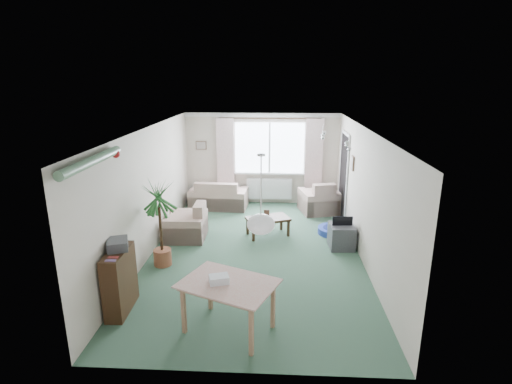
{
  "coord_description": "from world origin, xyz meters",
  "views": [
    {
      "loc": [
        0.39,
        -7.08,
        3.31
      ],
      "look_at": [
        0.0,
        0.3,
        1.15
      ],
      "focal_mm": 28.0,
      "sensor_mm": 36.0,
      "label": 1
    }
  ],
  "objects_px": {
    "armchair_left": "(186,221)",
    "tv_cube": "(341,236)",
    "dining_table": "(229,307)",
    "coffee_table": "(268,226)",
    "sofa": "(219,194)",
    "armchair_corner": "(319,196)",
    "pet_bed": "(333,231)",
    "bookshelf": "(120,281)",
    "houseplant": "(160,223)"
  },
  "relations": [
    {
      "from": "armchair_left",
      "to": "tv_cube",
      "type": "relative_size",
      "value": 1.64
    },
    {
      "from": "dining_table",
      "to": "coffee_table",
      "type": "bearing_deg",
      "value": 82.56
    },
    {
      "from": "sofa",
      "to": "coffee_table",
      "type": "bearing_deg",
      "value": 129.61
    },
    {
      "from": "armchair_corner",
      "to": "dining_table",
      "type": "bearing_deg",
      "value": 57.77
    },
    {
      "from": "sofa",
      "to": "coffee_table",
      "type": "distance_m",
      "value": 2.26
    },
    {
      "from": "sofa",
      "to": "dining_table",
      "type": "xyz_separation_m",
      "value": [
        0.88,
        -5.19,
        -0.02
      ]
    },
    {
      "from": "pet_bed",
      "to": "bookshelf",
      "type": "bearing_deg",
      "value": -138.03
    },
    {
      "from": "coffee_table",
      "to": "bookshelf",
      "type": "xyz_separation_m",
      "value": [
        -2.06,
        -2.97,
        0.27
      ]
    },
    {
      "from": "houseplant",
      "to": "tv_cube",
      "type": "relative_size",
      "value": 3.07
    },
    {
      "from": "sofa",
      "to": "houseplant",
      "type": "height_order",
      "value": "houseplant"
    },
    {
      "from": "sofa",
      "to": "tv_cube",
      "type": "bearing_deg",
      "value": 143.29
    },
    {
      "from": "tv_cube",
      "to": "pet_bed",
      "type": "distance_m",
      "value": 0.75
    },
    {
      "from": "coffee_table",
      "to": "sofa",
      "type": "bearing_deg",
      "value": 125.92
    },
    {
      "from": "dining_table",
      "to": "pet_bed",
      "type": "height_order",
      "value": "dining_table"
    },
    {
      "from": "armchair_left",
      "to": "sofa",
      "type": "bearing_deg",
      "value": 167.83
    },
    {
      "from": "sofa",
      "to": "bookshelf",
      "type": "relative_size",
      "value": 1.55
    },
    {
      "from": "sofa",
      "to": "dining_table",
      "type": "height_order",
      "value": "sofa"
    },
    {
      "from": "dining_table",
      "to": "pet_bed",
      "type": "bearing_deg",
      "value": 62.16
    },
    {
      "from": "coffee_table",
      "to": "pet_bed",
      "type": "height_order",
      "value": "coffee_table"
    },
    {
      "from": "coffee_table",
      "to": "pet_bed",
      "type": "distance_m",
      "value": 1.45
    },
    {
      "from": "tv_cube",
      "to": "armchair_corner",
      "type": "bearing_deg",
      "value": 92.72
    },
    {
      "from": "houseplant",
      "to": "dining_table",
      "type": "distance_m",
      "value": 2.4
    },
    {
      "from": "bookshelf",
      "to": "armchair_left",
      "type": "bearing_deg",
      "value": 81.35
    },
    {
      "from": "sofa",
      "to": "armchair_left",
      "type": "bearing_deg",
      "value": 82.68
    },
    {
      "from": "coffee_table",
      "to": "tv_cube",
      "type": "bearing_deg",
      "value": -20.72
    },
    {
      "from": "tv_cube",
      "to": "dining_table",
      "type": "bearing_deg",
      "value": -127.5
    },
    {
      "from": "bookshelf",
      "to": "tv_cube",
      "type": "relative_size",
      "value": 1.79
    },
    {
      "from": "sofa",
      "to": "houseplant",
      "type": "xyz_separation_m",
      "value": [
        -0.55,
        -3.32,
        0.44
      ]
    },
    {
      "from": "coffee_table",
      "to": "bookshelf",
      "type": "relative_size",
      "value": 0.95
    },
    {
      "from": "armchair_left",
      "to": "bookshelf",
      "type": "bearing_deg",
      "value": -8.26
    },
    {
      "from": "sofa",
      "to": "armchair_corner",
      "type": "xyz_separation_m",
      "value": [
        2.58,
        -0.2,
        0.04
      ]
    },
    {
      "from": "armchair_corner",
      "to": "bookshelf",
      "type": "xyz_separation_m",
      "value": [
        -3.32,
        -4.59,
        0.07
      ]
    },
    {
      "from": "armchair_left",
      "to": "pet_bed",
      "type": "distance_m",
      "value": 3.19
    },
    {
      "from": "bookshelf",
      "to": "houseplant",
      "type": "distance_m",
      "value": 1.52
    },
    {
      "from": "armchair_left",
      "to": "pet_bed",
      "type": "bearing_deg",
      "value": 96.14
    },
    {
      "from": "armchair_corner",
      "to": "armchair_left",
      "type": "distance_m",
      "value": 3.51
    },
    {
      "from": "houseplant",
      "to": "pet_bed",
      "type": "distance_m",
      "value": 3.77
    },
    {
      "from": "tv_cube",
      "to": "houseplant",
      "type": "bearing_deg",
      "value": -167.46
    },
    {
      "from": "armchair_corner",
      "to": "tv_cube",
      "type": "relative_size",
      "value": 1.72
    },
    {
      "from": "armchair_corner",
      "to": "tv_cube",
      "type": "distance_m",
      "value": 2.2
    },
    {
      "from": "dining_table",
      "to": "pet_bed",
      "type": "xyz_separation_m",
      "value": [
        1.87,
        3.54,
        -0.28
      ]
    },
    {
      "from": "bookshelf",
      "to": "tv_cube",
      "type": "distance_m",
      "value": 4.29
    },
    {
      "from": "dining_table",
      "to": "tv_cube",
      "type": "xyz_separation_m",
      "value": [
        1.92,
        2.81,
        -0.11
      ]
    },
    {
      "from": "sofa",
      "to": "armchair_left",
      "type": "xyz_separation_m",
      "value": [
        -0.4,
        -2.06,
        0.02
      ]
    },
    {
      "from": "houseplant",
      "to": "tv_cube",
      "type": "xyz_separation_m",
      "value": [
        3.35,
        0.94,
        -0.56
      ]
    },
    {
      "from": "bookshelf",
      "to": "houseplant",
      "type": "height_order",
      "value": "houseplant"
    },
    {
      "from": "sofa",
      "to": "armchair_corner",
      "type": "distance_m",
      "value": 2.58
    },
    {
      "from": "armchair_left",
      "to": "tv_cube",
      "type": "bearing_deg",
      "value": 83.03
    },
    {
      "from": "houseplant",
      "to": "pet_bed",
      "type": "xyz_separation_m",
      "value": [
        3.3,
        1.67,
        -0.73
      ]
    },
    {
      "from": "armchair_corner",
      "to": "pet_bed",
      "type": "distance_m",
      "value": 1.5
    }
  ]
}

